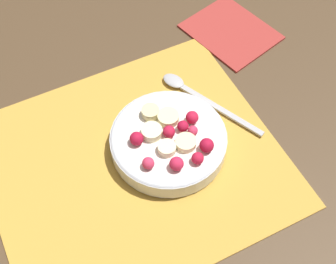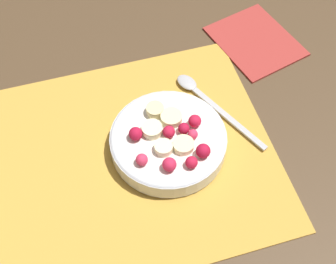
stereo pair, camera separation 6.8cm
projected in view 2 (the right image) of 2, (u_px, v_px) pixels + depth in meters
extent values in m
plane|color=#4C3823|center=(133.00, 158.00, 0.70)|extent=(3.00, 3.00, 0.00)
cube|color=gold|center=(133.00, 157.00, 0.70)|extent=(0.42, 0.37, 0.01)
cylinder|color=silver|center=(168.00, 141.00, 0.70)|extent=(0.17, 0.17, 0.03)
torus|color=silver|center=(168.00, 137.00, 0.69)|extent=(0.17, 0.17, 0.01)
cylinder|color=white|center=(168.00, 135.00, 0.68)|extent=(0.16, 0.16, 0.00)
cylinder|color=beige|center=(183.00, 145.00, 0.67)|extent=(0.04, 0.04, 0.01)
cylinder|color=#F4EAB7|center=(164.00, 148.00, 0.66)|extent=(0.04, 0.04, 0.01)
cylinder|color=beige|center=(171.00, 118.00, 0.69)|extent=(0.04, 0.04, 0.01)
cylinder|color=#F4EAB7|center=(152.00, 129.00, 0.68)|extent=(0.04, 0.04, 0.01)
cylinder|color=beige|center=(155.00, 110.00, 0.70)|extent=(0.03, 0.03, 0.01)
sphere|color=red|center=(169.00, 131.00, 0.67)|extent=(0.02, 0.02, 0.02)
sphere|color=#B21433|center=(136.00, 134.00, 0.67)|extent=(0.02, 0.02, 0.02)
sphere|color=#D12347|center=(169.00, 164.00, 0.64)|extent=(0.02, 0.02, 0.02)
sphere|color=#DB3356|center=(142.00, 160.00, 0.65)|extent=(0.02, 0.02, 0.02)
sphere|color=red|center=(192.00, 162.00, 0.65)|extent=(0.02, 0.02, 0.02)
sphere|color=#B21433|center=(184.00, 129.00, 0.68)|extent=(0.02, 0.02, 0.02)
sphere|color=#B21433|center=(203.00, 151.00, 0.65)|extent=(0.02, 0.02, 0.02)
sphere|color=#DB3356|center=(193.00, 134.00, 0.67)|extent=(0.01, 0.01, 0.01)
sphere|color=red|center=(195.00, 121.00, 0.68)|extent=(0.02, 0.02, 0.02)
cube|color=#B2B2B7|center=(228.00, 118.00, 0.73)|extent=(0.08, 0.14, 0.00)
ellipsoid|color=#B2B2B7|center=(187.00, 82.00, 0.77)|extent=(0.04, 0.05, 0.01)
cube|color=#A3332D|center=(255.00, 40.00, 0.84)|extent=(0.16, 0.18, 0.01)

